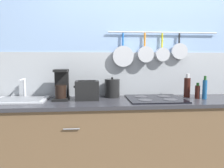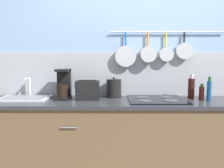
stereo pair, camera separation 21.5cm
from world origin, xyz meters
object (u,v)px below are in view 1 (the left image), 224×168
coffee_maker (61,87)px  bottle_olive_oil (197,92)px  kettle (112,88)px  bottle_sesame_oil (187,87)px  bottle_cooking_wine (205,89)px  toaster (87,90)px

coffee_maker → bottle_olive_oil: (1.40, -0.09, -0.06)m
kettle → bottle_sesame_oil: bearing=-4.6°
bottle_cooking_wine → toaster: bearing=177.7°
coffee_maker → toaster: coffee_maker is taller
bottle_olive_oil → coffee_maker: bearing=176.5°
bottle_olive_oil → bottle_cooking_wine: 0.08m
toaster → bottle_sesame_oil: bearing=4.1°
bottle_sesame_oil → bottle_olive_oil: size_ratio=1.54×
toaster → bottle_olive_oil: toaster is taller
coffee_maker → bottle_cooking_wine: bearing=-4.6°
bottle_cooking_wine → bottle_olive_oil: bearing=151.5°
bottle_olive_oil → bottle_sesame_oil: bearing=127.3°
toaster → bottle_olive_oil: (1.14, -0.02, -0.02)m
bottle_sesame_oil → coffee_maker: bearing=-179.7°
coffee_maker → bottle_olive_oil: coffee_maker is taller
kettle → bottle_cooking_wine: bearing=-11.5°
coffee_maker → bottle_olive_oil: bearing=-3.5°
bottle_sesame_oil → bottle_cooking_wine: bottle_sesame_oil is taller
coffee_maker → bottle_olive_oil: size_ratio=1.85×
toaster → kettle: (0.26, 0.14, 0.00)m
toaster → kettle: bearing=28.1°
toaster → kettle: 0.30m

